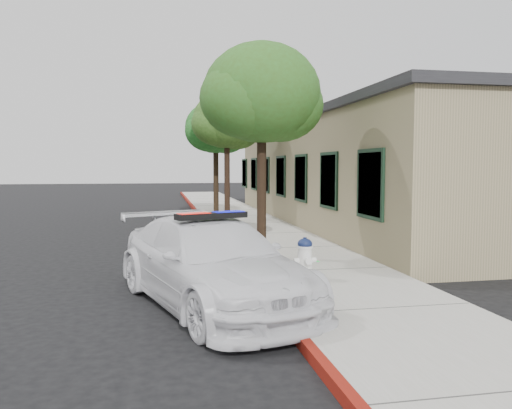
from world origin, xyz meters
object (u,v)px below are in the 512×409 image
object	(u,v)px
fire_hydrant	(305,258)
street_tree_far	(216,130)
street_tree_near	(262,98)
clapboard_building	(371,172)
street_tree_mid	(227,123)
police_car	(212,262)

from	to	relation	value
fire_hydrant	street_tree_far	size ratio (longest dim) A/B	0.16
fire_hydrant	street_tree_far	distance (m)	13.08
fire_hydrant	street_tree_near	bearing A→B (deg)	92.37
clapboard_building	street_tree_near	world-z (taller)	street_tree_near
clapboard_building	street_tree_mid	world-z (taller)	street_tree_mid
fire_hydrant	street_tree_near	distance (m)	4.32
street_tree_far	street_tree_mid	bearing A→B (deg)	-78.30
police_car	street_tree_far	world-z (taller)	street_tree_far
police_car	street_tree_mid	xyz separation A→B (m)	(1.92, 12.31, 3.40)
clapboard_building	street_tree_near	xyz separation A→B (m)	(-5.98, -7.20, 1.90)
fire_hydrant	street_tree_mid	distance (m)	11.80
street_tree_mid	street_tree_far	bearing A→B (deg)	101.70
police_car	clapboard_building	bearing A→B (deg)	36.26
street_tree_far	fire_hydrant	bearing A→B (deg)	-88.52
clapboard_building	street_tree_far	distance (m)	6.86
police_car	street_tree_near	distance (m)	5.14
fire_hydrant	street_tree_mid	size ratio (longest dim) A/B	0.16
clapboard_building	fire_hydrant	bearing A→B (deg)	-120.01
fire_hydrant	street_tree_far	bearing A→B (deg)	86.09
police_car	street_tree_mid	world-z (taller)	street_tree_mid
street_tree_far	police_car	bearing A→B (deg)	-96.79
clapboard_building	police_car	xyz separation A→B (m)	(-7.59, -10.82, -1.38)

